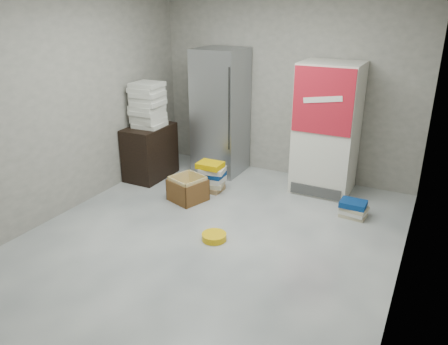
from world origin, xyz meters
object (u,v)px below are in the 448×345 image
steel_fridge (221,112)px  cardboard_box (188,190)px  wood_shelf (150,152)px  coke_cooler (327,129)px  phonebook_stack_main (211,176)px

steel_fridge → cardboard_box: 1.46m
steel_fridge → cardboard_box: (0.12, -1.20, -0.81)m
steel_fridge → wood_shelf: 1.23m
coke_cooler → cardboard_box: size_ratio=3.37×
phonebook_stack_main → cardboard_box: (-0.13, -0.43, -0.07)m
steel_fridge → wood_shelf: bearing=-138.7°
steel_fridge → coke_cooler: size_ratio=1.06×
wood_shelf → cardboard_box: size_ratio=1.50×
steel_fridge → coke_cooler: steel_fridge is taller
steel_fridge → phonebook_stack_main: 1.10m
wood_shelf → phonebook_stack_main: bearing=-2.3°
wood_shelf → steel_fridge: bearing=41.3°
coke_cooler → phonebook_stack_main: size_ratio=4.23×
steel_fridge → cardboard_box: size_ratio=3.56×
coke_cooler → steel_fridge: bearing=179.8°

